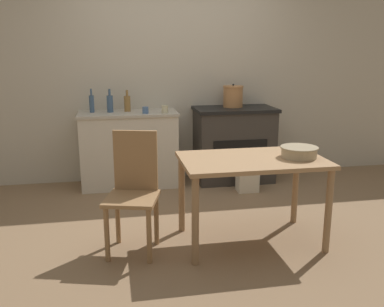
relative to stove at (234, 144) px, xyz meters
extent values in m
plane|color=#896B4C|center=(-0.69, -1.27, -0.46)|extent=(14.00, 14.00, 0.00)
cube|color=beige|center=(-0.69, 0.32, 0.82)|extent=(8.00, 0.07, 2.55)
cube|color=beige|center=(-1.29, 0.03, -0.03)|extent=(1.12, 0.51, 0.86)
cube|color=#B6AD9C|center=(-1.29, 0.03, 0.42)|extent=(1.15, 0.54, 0.03)
cube|color=#38332D|center=(0.00, 0.00, -0.02)|extent=(0.94, 0.56, 0.87)
cube|color=black|center=(0.00, 0.00, 0.44)|extent=(0.98, 0.60, 0.04)
cube|color=black|center=(0.00, -0.28, -0.07)|extent=(0.65, 0.01, 0.37)
cube|color=#A87F56|center=(-0.35, -1.74, 0.26)|extent=(1.18, 0.73, 0.03)
cylinder|color=#97724E|center=(-0.89, -2.06, -0.11)|extent=(0.06, 0.06, 0.70)
cylinder|color=#97724E|center=(0.19, -2.06, -0.11)|extent=(0.06, 0.06, 0.70)
cylinder|color=#97724E|center=(-0.89, -1.42, -0.11)|extent=(0.06, 0.06, 0.70)
cylinder|color=#97724E|center=(0.19, -1.42, -0.11)|extent=(0.06, 0.06, 0.70)
cube|color=#997047|center=(-1.35, -1.77, 0.00)|extent=(0.49, 0.49, 0.03)
cube|color=#997047|center=(-1.30, -1.59, 0.27)|extent=(0.35, 0.13, 0.50)
cylinder|color=#997047|center=(-1.55, -1.88, -0.24)|extent=(0.04, 0.04, 0.45)
cylinder|color=#997047|center=(-1.24, -1.97, -0.24)|extent=(0.04, 0.04, 0.45)
cylinder|color=#997047|center=(-1.46, -1.56, -0.24)|extent=(0.04, 0.04, 0.45)
cylinder|color=#997047|center=(-1.15, -1.65, -0.24)|extent=(0.04, 0.04, 0.45)
cube|color=beige|center=(0.03, -0.47, -0.30)|extent=(0.24, 0.17, 0.32)
cylinder|color=#B77A47|center=(-0.01, 0.06, 0.57)|extent=(0.24, 0.24, 0.24)
cylinder|color=#B77A47|center=(-0.01, 0.06, 0.70)|extent=(0.25, 0.25, 0.02)
sphere|color=black|center=(-0.01, 0.06, 0.73)|extent=(0.02, 0.02, 0.02)
cylinder|color=tan|center=(0.04, -1.78, 0.32)|extent=(0.29, 0.29, 0.09)
cylinder|color=tan|center=(0.04, -1.78, 0.36)|extent=(0.31, 0.31, 0.01)
cylinder|color=olive|center=(-1.29, 0.09, 0.52)|extent=(0.08, 0.08, 0.18)
cylinder|color=olive|center=(-1.29, 0.09, 0.65)|extent=(0.03, 0.03, 0.07)
cylinder|color=#3D5675|center=(-1.49, 0.06, 0.53)|extent=(0.07, 0.07, 0.20)
cylinder|color=#3D5675|center=(-1.49, 0.06, 0.66)|extent=(0.03, 0.03, 0.08)
cylinder|color=#3D5675|center=(-1.70, 0.09, 0.53)|extent=(0.06, 0.06, 0.20)
cylinder|color=#3D5675|center=(-1.70, 0.09, 0.67)|extent=(0.02, 0.02, 0.08)
cylinder|color=#4C6B99|center=(-1.09, -0.11, 0.47)|extent=(0.07, 0.07, 0.08)
cylinder|color=beige|center=(-0.87, -0.11, 0.47)|extent=(0.08, 0.08, 0.09)
camera|label=1|loc=(-1.48, -5.00, 1.16)|focal=40.00mm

